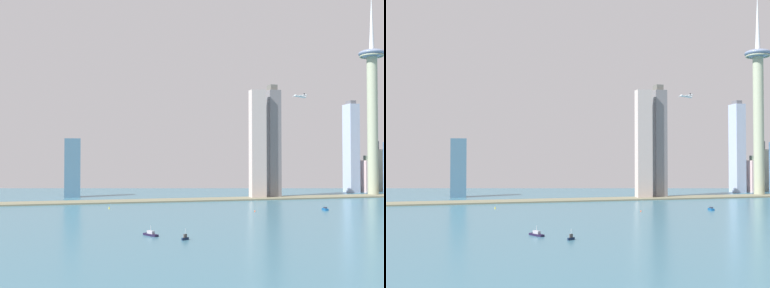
# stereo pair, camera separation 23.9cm
# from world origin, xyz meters

# --- Properties ---
(waterfront_pier) EXTENTS (967.30, 46.33, 2.07)m
(waterfront_pier) POSITION_xyz_m (0.00, 462.42, 1.03)
(waterfront_pier) COLOR #6E6C55
(waterfront_pier) RESTS_ON ground
(observation_tower) EXTENTS (45.08, 45.08, 352.25)m
(observation_tower) POSITION_xyz_m (274.05, 479.69, 168.76)
(observation_tower) COLOR #9DA588
(observation_tower) RESTS_ON ground
(skyscraper_0) EXTENTS (25.47, 19.23, 96.33)m
(skyscraper_0) POSITION_xyz_m (-227.95, 564.96, 48.16)
(skyscraper_0) COLOR teal
(skyscraper_0) RESTS_ON ground
(skyscraper_1) EXTENTS (26.21, 20.07, 68.48)m
(skyscraper_1) POSITION_xyz_m (310.48, 544.77, 31.48)
(skyscraper_1) COLOR beige
(skyscraper_1) RESTS_ON ground
(skyscraper_2) EXTENTS (19.41, 27.91, 171.06)m
(skyscraper_2) POSITION_xyz_m (277.94, 551.67, 83.42)
(skyscraper_2) COLOR #A2AFCC
(skyscraper_2) RESTS_ON ground
(skyscraper_3) EXTENTS (12.80, 16.28, 96.59)m
(skyscraper_3) POSITION_xyz_m (349.84, 570.66, 40.35)
(skyscraper_3) COLOR #9BA090
(skyscraper_3) RESTS_ON ground
(skyscraper_4) EXTENTS (24.57, 14.85, 172.78)m
(skyscraper_4) POSITION_xyz_m (58.76, 470.00, 86.39)
(skyscraper_4) COLOR #BEADA8
(skyscraper_4) RESTS_ON ground
(skyscraper_5) EXTENTS (19.68, 27.97, 184.00)m
(skyscraper_5) POSITION_xyz_m (90.25, 484.25, 89.08)
(skyscraper_5) COLOR slate
(skyscraper_5) RESTS_ON ground
(boat_2) EXTENTS (6.59, 4.48, 9.19)m
(boat_2) POSITION_xyz_m (-137.70, 132.10, 1.77)
(boat_2) COLOR #0F1B34
(boat_2) RESTS_ON ground
(boat_4) EXTENTS (5.07, 11.24, 4.05)m
(boat_4) POSITION_xyz_m (78.92, 295.78, 1.55)
(boat_4) COLOR navy
(boat_4) RESTS_ON ground
(boat_5) EXTENTS (11.62, 15.89, 8.76)m
(boat_5) POSITION_xyz_m (-161.43, 158.71, 1.52)
(boat_5) COLOR black
(boat_5) RESTS_ON ground
(channel_buoy_0) EXTENTS (1.90, 1.90, 2.81)m
(channel_buoy_0) POSITION_xyz_m (-180.85, 378.80, 1.40)
(channel_buoy_0) COLOR yellow
(channel_buoy_0) RESTS_ON ground
(channel_buoy_1) EXTENTS (1.45, 1.45, 2.31)m
(channel_buoy_1) POSITION_xyz_m (-11.95, 301.84, 1.16)
(channel_buoy_1) COLOR #E54C19
(channel_buoy_1) RESTS_ON ground
(airplane) EXTENTS (27.54, 24.42, 8.12)m
(airplane) POSITION_xyz_m (130.38, 465.11, 164.80)
(airplane) COLOR silver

